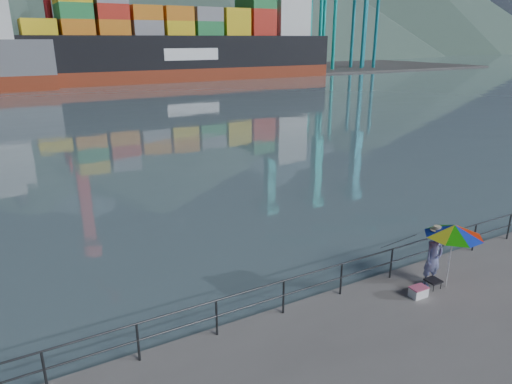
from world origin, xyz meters
TOP-DOWN VIEW (x-y plane):
  - harbor_water at (0.00, 130.00)m, footprint 500.00×280.00m
  - far_dock at (10.00, 93.00)m, footprint 200.00×40.00m
  - guardrail at (0.00, 1.70)m, footprint 22.00×0.06m
  - container_stacks at (35.81, 93.68)m, footprint 58.00×5.40m
  - fisherman at (3.80, 0.82)m, footprint 0.66×0.44m
  - beach_umbrella at (4.08, 0.45)m, footprint 2.16×2.16m
  - folding_stool at (3.68, 0.61)m, footprint 0.42×0.42m
  - cooler_bag at (2.90, 0.47)m, footprint 0.50×0.35m
  - fishing_rod at (3.67, 2.16)m, footprint 0.50×1.87m
  - container_ship at (25.49, 75.61)m, footprint 59.19×9.86m

SIDE VIEW (x-z plane):
  - harbor_water at x=0.00m, z-range 0.00..0.00m
  - far_dock at x=10.00m, z-range -0.20..0.20m
  - fishing_rod at x=3.67m, z-range -0.68..0.68m
  - cooler_bag at x=2.90m, z-range 0.00..0.28m
  - folding_stool at x=3.68m, z-range 0.01..0.28m
  - guardrail at x=0.00m, z-range 0.01..1.03m
  - fisherman at x=3.80m, z-range 0.00..1.78m
  - beach_umbrella at x=4.08m, z-range 0.85..2.90m
  - container_stacks at x=35.81m, z-range -0.92..6.88m
  - container_ship at x=25.49m, z-range -3.21..14.89m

